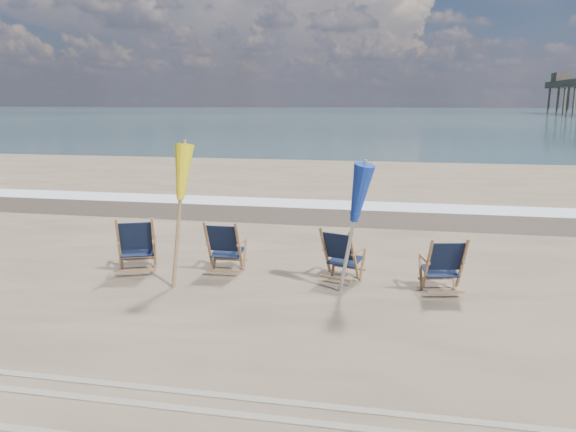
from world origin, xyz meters
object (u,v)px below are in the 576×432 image
at_px(beach_chair_1, 239,248).
at_px(beach_chair_2, 354,257).
at_px(beach_chair_3, 462,266).
at_px(beach_chair_0, 154,245).
at_px(umbrella_yellow, 177,179).
at_px(umbrella_blue, 352,197).

distance_m(beach_chair_1, beach_chair_2, 1.89).
bearing_deg(beach_chair_3, beach_chair_2, -19.64).
distance_m(beach_chair_0, beach_chair_2, 3.29).
distance_m(beach_chair_3, umbrella_yellow, 4.43).
bearing_deg(umbrella_yellow, beach_chair_0, 144.96).
bearing_deg(beach_chair_0, umbrella_blue, 150.89).
bearing_deg(beach_chair_1, beach_chair_2, 174.89).
distance_m(umbrella_yellow, umbrella_blue, 2.65).
xyz_separation_m(beach_chair_2, beach_chair_3, (1.60, -0.20, 0.01)).
bearing_deg(beach_chair_3, beach_chair_1, -17.80).
relative_size(beach_chair_1, beach_chair_3, 1.02).
bearing_deg(beach_chair_1, beach_chair_0, 6.11).
xyz_separation_m(beach_chair_2, umbrella_yellow, (-2.65, -0.52, 1.22)).
height_order(beach_chair_3, umbrella_blue, umbrella_blue).
distance_m(beach_chair_3, umbrella_blue, 1.92).
distance_m(beach_chair_2, umbrella_blue, 1.12).
relative_size(beach_chair_1, umbrella_yellow, 0.42).
bearing_deg(beach_chair_1, umbrella_blue, 161.30).
xyz_separation_m(beach_chair_0, umbrella_blue, (3.28, -0.39, 0.97)).
bearing_deg(umbrella_yellow, beach_chair_3, 4.37).
xyz_separation_m(beach_chair_1, beach_chair_2, (1.89, -0.12, -0.02)).
height_order(beach_chair_3, umbrella_yellow, umbrella_yellow).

